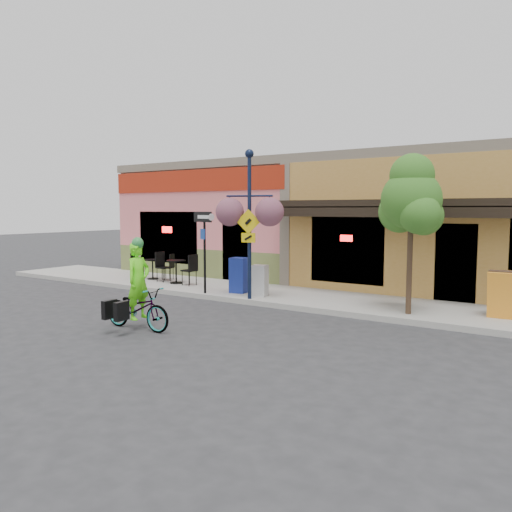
# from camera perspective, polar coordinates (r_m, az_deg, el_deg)

# --- Properties ---
(ground) EXTENTS (90.00, 90.00, 0.00)m
(ground) POSITION_cam_1_polar(r_m,az_deg,el_deg) (13.43, -0.34, -6.18)
(ground) COLOR #2D2D30
(ground) RESTS_ON ground
(sidewalk) EXTENTS (24.00, 3.00, 0.15)m
(sidewalk) POSITION_cam_1_polar(r_m,az_deg,el_deg) (15.09, 3.90, -4.62)
(sidewalk) COLOR #9E9B93
(sidewalk) RESTS_ON ground
(curb) EXTENTS (24.00, 0.12, 0.15)m
(curb) POSITION_cam_1_polar(r_m,az_deg,el_deg) (13.87, 0.93, -5.49)
(curb) COLOR #A8A59E
(curb) RESTS_ON ground
(building) EXTENTS (18.20, 8.20, 4.50)m
(building) POSITION_cam_1_polar(r_m,az_deg,el_deg) (19.84, 11.83, 3.98)
(building) COLOR #EB7478
(building) RESTS_ON ground
(bicycle) EXTENTS (1.84, 0.71, 0.96)m
(bicycle) POSITION_cam_1_polar(r_m,az_deg,el_deg) (11.51, -13.39, -5.84)
(bicycle) COLOR maroon
(bicycle) RESTS_ON ground
(cyclist_rider) EXTENTS (0.43, 0.64, 1.71)m
(cyclist_rider) POSITION_cam_1_polar(r_m,az_deg,el_deg) (11.40, -13.26, -4.01)
(cyclist_rider) COLOR #63FF1A
(cyclist_rider) RESTS_ON ground
(lamp_post) EXTENTS (1.44, 0.92, 4.21)m
(lamp_post) POSITION_cam_1_polar(r_m,az_deg,el_deg) (14.01, -0.75, 3.59)
(lamp_post) COLOR #111B36
(lamp_post) RESTS_ON sidewalk
(one_way_sign) EXTENTS (0.96, 0.48, 2.46)m
(one_way_sign) POSITION_cam_1_polar(r_m,az_deg,el_deg) (15.09, -5.88, 0.37)
(one_way_sign) COLOR black
(one_way_sign) RESTS_ON sidewalk
(cafe_set_left) EXTENTS (1.75, 1.23, 0.95)m
(cafe_set_left) POSITION_cam_1_polar(r_m,az_deg,el_deg) (18.52, -11.73, -1.15)
(cafe_set_left) COLOR black
(cafe_set_left) RESTS_ON sidewalk
(cafe_set_right) EXTENTS (1.84, 1.07, 1.05)m
(cafe_set_right) POSITION_cam_1_polar(r_m,az_deg,el_deg) (17.32, -9.12, -1.37)
(cafe_set_right) COLOR black
(cafe_set_right) RESTS_ON sidewalk
(newspaper_box_blue) EXTENTS (0.53, 0.49, 1.07)m
(newspaper_box_blue) POSITION_cam_1_polar(r_m,az_deg,el_deg) (15.22, -1.97, -2.20)
(newspaper_box_blue) COLOR navy
(newspaper_box_blue) RESTS_ON sidewalk
(newspaper_box_grey) EXTENTS (0.49, 0.46, 0.91)m
(newspaper_box_grey) POSITION_cam_1_polar(r_m,az_deg,el_deg) (14.64, 0.43, -2.82)
(newspaper_box_grey) COLOR #BBBBBB
(newspaper_box_grey) RESTS_ON sidewalk
(street_tree) EXTENTS (2.02, 2.02, 3.91)m
(street_tree) POSITION_cam_1_polar(r_m,az_deg,el_deg) (12.53, 17.23, 2.46)
(street_tree) COLOR #3D7A26
(street_tree) RESTS_ON sidewalk
(sandwich_board) EXTENTS (0.69, 0.53, 1.12)m
(sandwich_board) POSITION_cam_1_polar(r_m,az_deg,el_deg) (12.79, 26.39, -4.09)
(sandwich_board) COLOR orange
(sandwich_board) RESTS_ON sidewalk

